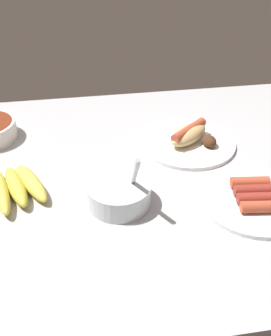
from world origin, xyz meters
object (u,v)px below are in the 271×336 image
at_px(plate_hotdog_assembled, 189,139).
at_px(banana_bunch, 16,187).
at_px(bowl_coleslaw, 119,193).
at_px(plate_sausages, 255,199).

xyz_separation_m(plate_hotdog_assembled, banana_bunch, (-0.44, -0.14, 0.00)).
height_order(banana_bunch, bowl_coleslaw, bowl_coleslaw).
height_order(plate_hotdog_assembled, plate_sausages, plate_hotdog_assembled).
height_order(bowl_coleslaw, plate_sausages, bowl_coleslaw).
relative_size(plate_hotdog_assembled, bowl_coleslaw, 1.64).
bearing_deg(plate_hotdog_assembled, banana_bunch, -162.42).
bearing_deg(bowl_coleslaw, plate_hotdog_assembled, 44.61).
bearing_deg(bowl_coleslaw, banana_bunch, 161.87).
distance_m(plate_hotdog_assembled, plate_sausages, 0.27).
height_order(plate_hotdog_assembled, banana_bunch, plate_hotdog_assembled).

